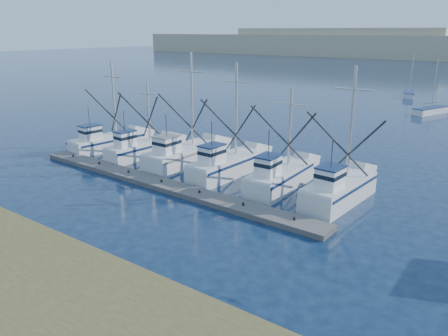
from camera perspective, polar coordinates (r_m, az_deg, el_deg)
The scene contains 5 objects.
ground at distance 25.21m, azimuth -3.64°, elevation -10.84°, with size 500.00×500.00×0.00m, color #0B1934.
floating_dock at distance 35.32m, azimuth -8.14°, elevation -2.12°, with size 29.01×1.93×0.39m, color slate.
trawler_fleet at distance 38.18m, azimuth -2.31°, elevation 0.83°, with size 28.76×8.41×10.13m.
sailboat_near at distance 72.81m, azimuth 25.36°, elevation 6.79°, with size 3.99×6.72×8.10m.
sailboat_far at distance 89.79m, azimuth 22.96°, elevation 8.83°, with size 3.06×6.03×8.10m.
Camera 1 is at (14.19, -17.06, 11.97)m, focal length 35.00 mm.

